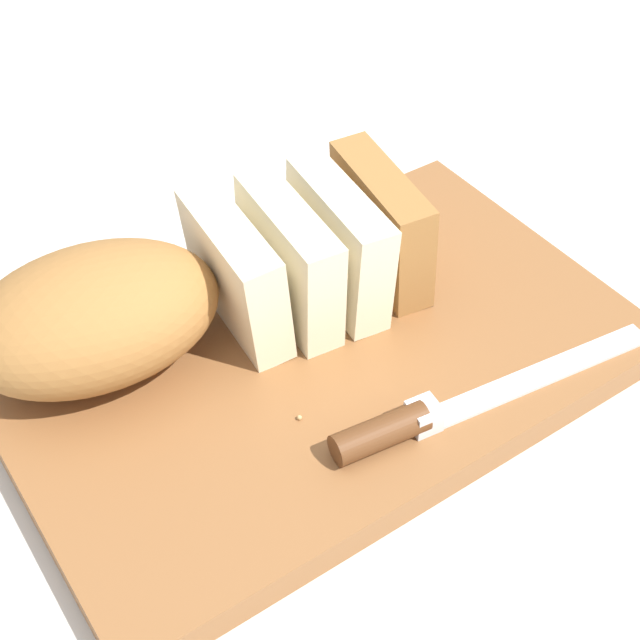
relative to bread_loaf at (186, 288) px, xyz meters
name	(u,v)px	position (x,y,z in m)	size (l,w,h in m)	color
ground_plane	(320,373)	(0.07, -0.06, -0.07)	(3.00, 3.00, 0.00)	beige
cutting_board	(320,361)	(0.07, -0.06, -0.06)	(0.45, 0.28, 0.02)	brown
bread_loaf	(186,288)	(0.00, 0.00, 0.00)	(0.34, 0.15, 0.09)	#996633
bread_knife	(422,418)	(0.09, -0.16, -0.04)	(0.26, 0.04, 0.02)	silver
crumb_near_knife	(299,418)	(0.02, -0.11, -0.04)	(0.00, 0.00, 0.00)	tan
crumb_near_loaf	(253,350)	(0.03, -0.04, -0.04)	(0.01, 0.01, 0.01)	tan
crumb_stray_left	(283,316)	(0.06, -0.02, -0.04)	(0.01, 0.01, 0.01)	tan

